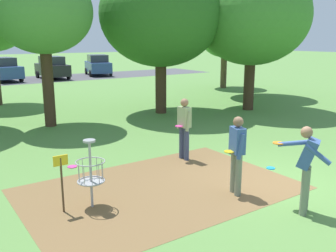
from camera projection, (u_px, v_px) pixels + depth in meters
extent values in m
plane|color=#5B8942|center=(281.00, 184.00, 8.73)|extent=(160.00, 160.00, 0.00)
cube|color=brown|center=(161.00, 189.00, 8.43)|extent=(5.92, 3.92, 0.01)
cylinder|color=#9E9EA3|center=(91.00, 175.00, 7.39)|extent=(0.05, 0.05, 1.35)
cylinder|color=#9E9EA3|center=(89.00, 141.00, 7.24)|extent=(0.24, 0.24, 0.04)
torus|color=#9E9EA3|center=(90.00, 162.00, 7.33)|extent=(0.58, 0.58, 0.02)
torus|color=#9E9EA3|center=(91.00, 181.00, 7.42)|extent=(0.55, 0.55, 0.03)
cylinder|color=#9E9EA3|center=(91.00, 182.00, 7.43)|extent=(0.48, 0.48, 0.02)
cylinder|color=gray|center=(102.00, 169.00, 7.51)|extent=(0.01, 0.01, 0.40)
cylinder|color=gray|center=(97.00, 168.00, 7.60)|extent=(0.01, 0.01, 0.40)
cylinder|color=gray|center=(90.00, 167.00, 7.60)|extent=(0.01, 0.01, 0.40)
cylinder|color=gray|center=(83.00, 169.00, 7.52)|extent=(0.01, 0.01, 0.40)
cylinder|color=gray|center=(79.00, 171.00, 7.38)|extent=(0.01, 0.01, 0.40)
cylinder|color=gray|center=(79.00, 174.00, 7.25)|extent=(0.01, 0.01, 0.40)
cylinder|color=gray|center=(84.00, 175.00, 7.16)|extent=(0.01, 0.01, 0.40)
cylinder|color=gray|center=(92.00, 175.00, 7.16)|extent=(0.01, 0.01, 0.40)
cylinder|color=gray|center=(99.00, 174.00, 7.24)|extent=(0.01, 0.01, 0.40)
cylinder|color=gray|center=(103.00, 171.00, 7.37)|extent=(0.01, 0.01, 0.40)
cylinder|color=#4C3823|center=(62.00, 185.00, 7.20)|extent=(0.04, 0.04, 1.10)
cube|color=gold|center=(60.00, 160.00, 7.09)|extent=(0.28, 0.03, 0.20)
cylinder|color=slate|center=(238.00, 175.00, 7.98)|extent=(0.14, 0.14, 0.92)
cylinder|color=slate|center=(234.00, 172.00, 8.19)|extent=(0.14, 0.14, 0.92)
cube|color=#385693|center=(237.00, 140.00, 7.92)|extent=(0.32, 0.41, 0.56)
sphere|color=brown|center=(238.00, 122.00, 7.83)|extent=(0.22, 0.22, 0.22)
cylinder|color=#385693|center=(241.00, 147.00, 7.75)|extent=(0.18, 0.14, 0.55)
cylinder|color=#385693|center=(232.00, 142.00, 8.11)|extent=(0.18, 0.14, 0.55)
cylinder|color=gold|center=(229.00, 152.00, 7.92)|extent=(0.22, 0.22, 0.02)
cylinder|color=#384260|center=(187.00, 144.00, 10.34)|extent=(0.14, 0.14, 0.92)
cylinder|color=#384260|center=(182.00, 142.00, 10.52)|extent=(0.14, 0.14, 0.92)
cube|color=#93A875|center=(184.00, 117.00, 10.26)|extent=(0.23, 0.37, 0.56)
sphere|color=#9E7051|center=(184.00, 103.00, 10.17)|extent=(0.22, 0.22, 0.22)
cylinder|color=#93A875|center=(188.00, 121.00, 10.12)|extent=(0.17, 0.09, 0.55)
cylinder|color=#93A875|center=(179.00, 119.00, 10.42)|extent=(0.17, 0.09, 0.55)
cylinder|color=#E53D99|center=(179.00, 126.00, 10.21)|extent=(0.22, 0.22, 0.02)
cylinder|color=slate|center=(304.00, 192.00, 7.10)|extent=(0.14, 0.14, 0.92)
cylinder|color=slate|center=(306.00, 188.00, 7.29)|extent=(0.14, 0.14, 0.92)
cube|color=#385693|center=(308.00, 153.00, 7.02)|extent=(0.50, 0.51, 0.60)
sphere|color=#9E7051|center=(307.00, 132.00, 6.96)|extent=(0.22, 0.22, 0.22)
cylinder|color=#385693|center=(293.00, 143.00, 7.27)|extent=(0.37, 0.55, 0.21)
cylinder|color=orange|center=(278.00, 143.00, 7.39)|extent=(0.22, 0.22, 0.02)
cylinder|color=#385693|center=(318.00, 154.00, 6.79)|extent=(0.31, 0.46, 0.37)
cylinder|color=#E53D99|center=(72.00, 167.00, 9.88)|extent=(0.25, 0.25, 0.02)
cylinder|color=#1E93DB|center=(271.00, 168.00, 9.77)|extent=(0.22, 0.22, 0.02)
cylinder|color=#422D1E|center=(161.00, 87.00, 16.81)|extent=(0.49, 0.49, 2.32)
ellipsoid|color=#2D6623|center=(161.00, 14.00, 16.09)|extent=(5.25, 5.25, 4.46)
cylinder|color=#4C3823|center=(250.00, 78.00, 21.63)|extent=(0.46, 0.46, 2.10)
ellipsoid|color=#428433|center=(252.00, 29.00, 21.01)|extent=(4.47, 4.47, 3.80)
cylinder|color=#422D1E|center=(249.00, 85.00, 17.61)|extent=(0.49, 0.49, 2.33)
ellipsoid|color=#428433|center=(252.00, 16.00, 16.90)|extent=(5.17, 5.17, 4.40)
cylinder|color=brown|center=(224.00, 71.00, 25.47)|extent=(0.41, 0.41, 2.20)
ellipsoid|color=#428433|center=(225.00, 36.00, 24.94)|extent=(3.27, 3.27, 2.78)
cylinder|color=#422D1E|center=(48.00, 88.00, 14.19)|extent=(0.42, 0.42, 2.90)
ellipsoid|color=#4C8E3D|center=(43.00, 11.00, 13.56)|extent=(3.59, 3.59, 3.06)
cube|color=#4C4C51|center=(13.00, 81.00, 29.90)|extent=(36.00, 6.00, 0.01)
cube|color=#2D4784|center=(2.00, 72.00, 29.41)|extent=(2.41, 4.42, 0.90)
cube|color=#2D333D|center=(1.00, 62.00, 29.24)|extent=(1.89, 2.40, 0.64)
cylinder|color=black|center=(8.00, 75.00, 31.04)|extent=(0.27, 0.62, 0.60)
cylinder|color=black|center=(21.00, 78.00, 29.19)|extent=(0.27, 0.62, 0.60)
cube|color=black|center=(52.00, 70.00, 31.22)|extent=(1.87, 4.23, 0.90)
cube|color=#2D333D|center=(52.00, 60.00, 31.05)|extent=(1.62, 2.21, 0.64)
cylinder|color=black|center=(37.00, 74.00, 31.90)|extent=(0.19, 0.60, 0.60)
cylinder|color=black|center=(58.00, 73.00, 32.87)|extent=(0.19, 0.60, 0.60)
cylinder|color=black|center=(46.00, 77.00, 29.78)|extent=(0.19, 0.60, 0.60)
cylinder|color=black|center=(69.00, 76.00, 30.75)|extent=(0.19, 0.60, 0.60)
cube|color=#2D4784|center=(98.00, 67.00, 34.24)|extent=(2.79, 4.52, 0.90)
cube|color=#2D333D|center=(98.00, 58.00, 34.06)|extent=(2.08, 2.51, 0.64)
cylinder|color=black|center=(86.00, 71.00, 35.23)|extent=(0.32, 0.63, 0.60)
cylinder|color=black|center=(105.00, 70.00, 35.83)|extent=(0.32, 0.63, 0.60)
cylinder|color=black|center=(90.00, 73.00, 32.85)|extent=(0.32, 0.63, 0.60)
cylinder|color=black|center=(111.00, 73.00, 33.45)|extent=(0.32, 0.63, 0.60)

